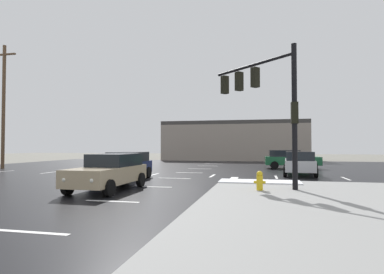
# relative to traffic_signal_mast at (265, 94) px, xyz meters

# --- Properties ---
(ground_plane) EXTENTS (120.00, 120.00, 0.00)m
(ground_plane) POSITION_rel_traffic_signal_mast_xyz_m (-5.29, 5.36, -4.35)
(ground_plane) COLOR slate
(road_asphalt) EXTENTS (44.00, 44.00, 0.02)m
(road_asphalt) POSITION_rel_traffic_signal_mast_xyz_m (-5.29, 5.36, -4.34)
(road_asphalt) COLOR black
(road_asphalt) RESTS_ON ground_plane
(snow_strip_curbside) EXTENTS (4.00, 1.60, 0.06)m
(snow_strip_curbside) POSITION_rel_traffic_signal_mast_xyz_m (-0.29, 1.36, -4.18)
(snow_strip_curbside) COLOR white
(snow_strip_curbside) RESTS_ON sidewalk_corner
(lane_markings) EXTENTS (36.15, 36.15, 0.01)m
(lane_markings) POSITION_rel_traffic_signal_mast_xyz_m (-4.08, 3.98, -4.33)
(lane_markings) COLOR silver
(lane_markings) RESTS_ON road_asphalt
(traffic_signal_mast) EXTENTS (3.81, 3.61, 6.13)m
(traffic_signal_mast) POSITION_rel_traffic_signal_mast_xyz_m (0.00, 0.00, 0.00)
(traffic_signal_mast) COLOR black
(traffic_signal_mast) RESTS_ON sidewalk_corner
(fire_hydrant) EXTENTS (0.48, 0.26, 0.79)m
(fire_hydrant) POSITION_rel_traffic_signal_mast_xyz_m (-0.26, -1.59, -3.81)
(fire_hydrant) COLOR gold
(fire_hydrant) RESTS_ON sidewalk_corner
(strip_building_background) EXTENTS (19.19, 8.00, 5.30)m
(strip_building_background) POSITION_rel_traffic_signal_mast_xyz_m (-3.79, 29.39, -1.70)
(strip_building_background) COLOR gray
(strip_building_background) RESTS_ON ground_plane
(sedan_tan) EXTENTS (2.08, 4.56, 1.58)m
(sedan_tan) POSITION_rel_traffic_signal_mast_xyz_m (-6.73, -2.03, -3.50)
(sedan_tan) COLOR tan
(sedan_tan) RESTS_ON road_asphalt
(sedan_navy) EXTENTS (2.03, 4.55, 1.58)m
(sedan_navy) POSITION_rel_traffic_signal_mast_xyz_m (-7.80, 1.86, -3.50)
(sedan_navy) COLOR #141E47
(sedan_navy) RESTS_ON road_asphalt
(sedan_silver) EXTENTS (2.29, 4.64, 1.58)m
(sedan_silver) POSITION_rel_traffic_signal_mast_xyz_m (2.27, 6.93, -3.50)
(sedan_silver) COLOR #B7BABF
(sedan_silver) RESTS_ON road_asphalt
(sedan_green) EXTENTS (4.58, 2.11, 1.58)m
(sedan_green) POSITION_rel_traffic_signal_mast_xyz_m (2.23, 13.15, -3.50)
(sedan_green) COLOR #195933
(sedan_green) RESTS_ON road_asphalt
(utility_pole_far) EXTENTS (2.20, 0.28, 10.70)m
(utility_pole_far) POSITION_rel_traffic_signal_mast_xyz_m (-21.89, 7.98, 1.22)
(utility_pole_far) COLOR brown
(utility_pole_far) RESTS_ON ground_plane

